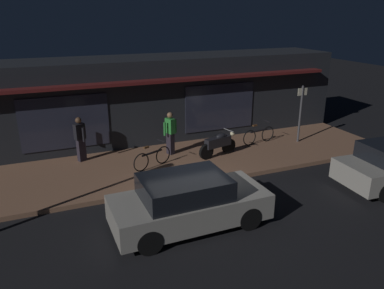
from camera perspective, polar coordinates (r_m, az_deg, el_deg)
name	(u,v)px	position (r m, az deg, el deg)	size (l,w,h in m)	color
ground_plane	(196,203)	(11.29, 0.68, -8.89)	(60.00, 60.00, 0.00)	black
sidewalk_slab	(165,165)	(13.80, -4.18, -3.09)	(18.00, 4.00, 0.15)	#8C6047
storefront_building	(139,100)	(16.40, -8.07, 6.78)	(18.00, 3.30, 3.60)	black
motorcycle	(219,144)	(14.25, 4.08, 0.11)	(1.68, 0.65, 0.97)	black
bicycle_parked	(152,158)	(13.30, -6.08, -2.04)	(1.54, 0.71, 0.91)	black
bicycle_extra	(259,135)	(15.91, 10.15, 1.41)	(1.64, 0.43, 0.91)	black
person_photographer	(80,138)	(14.24, -16.70, 0.92)	(0.44, 0.59, 1.67)	#28232D
person_bystander	(170,132)	(14.34, -3.34, 1.87)	(0.61, 0.43, 1.67)	#28232D
sign_post	(301,111)	(16.25, 16.25, 5.00)	(0.44, 0.09, 2.40)	#47474C
parked_car_near	(188,202)	(9.86, -0.60, -8.74)	(4.13, 1.83, 1.42)	black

